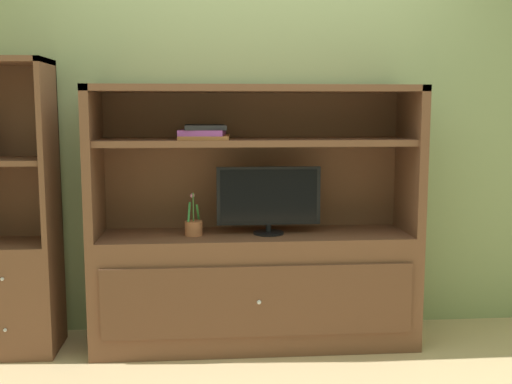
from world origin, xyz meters
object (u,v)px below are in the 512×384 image
(magazine_stack, at_px, (204,132))
(bookshelf_tall, at_px, (13,257))
(media_console, at_px, (255,262))
(tv_monitor, at_px, (269,198))
(potted_plant, at_px, (194,227))

(magazine_stack, distance_m, bookshelf_tall, 1.29)
(media_console, bearing_deg, bookshelf_tall, 179.84)
(media_console, height_order, bookshelf_tall, bookshelf_tall)
(tv_monitor, xyz_separation_m, potted_plant, (-0.43, -0.00, -0.16))
(tv_monitor, relative_size, potted_plant, 2.43)
(magazine_stack, relative_size, bookshelf_tall, 0.21)
(media_console, distance_m, magazine_stack, 0.81)
(media_console, distance_m, bookshelf_tall, 1.38)
(media_console, relative_size, potted_plant, 7.59)
(potted_plant, bearing_deg, magazine_stack, 10.82)
(potted_plant, relative_size, magazine_stack, 0.70)
(potted_plant, distance_m, magazine_stack, 0.54)
(bookshelf_tall, bearing_deg, media_console, -0.16)
(magazine_stack, bearing_deg, bookshelf_tall, 179.00)
(media_console, xyz_separation_m, potted_plant, (-0.35, -0.03, 0.22))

